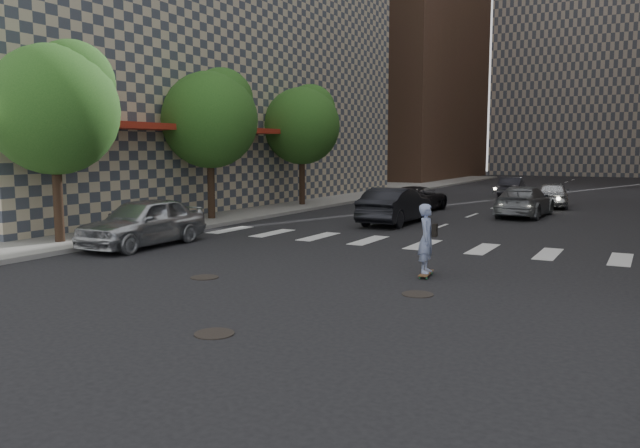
{
  "coord_description": "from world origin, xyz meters",
  "views": [
    {
      "loc": [
        7.82,
        -10.85,
        3.19
      ],
      "look_at": [
        0.33,
        2.95,
        1.3
      ],
      "focal_mm": 35.0,
      "sensor_mm": 36.0,
      "label": 1
    }
  ],
  "objects_px": {
    "traffic_car_b": "(524,201)",
    "tree_a": "(58,104)",
    "skateboarder": "(427,239)",
    "traffic_car_e": "(511,187)",
    "traffic_car_c": "(417,198)",
    "silver_sedan": "(143,222)",
    "tree_b": "(212,116)",
    "traffic_car_a": "(395,206)",
    "tree_c": "(304,122)",
    "traffic_car_d": "(553,195)"
  },
  "relations": [
    {
      "from": "traffic_car_c",
      "to": "traffic_car_e",
      "type": "relative_size",
      "value": 1.15
    },
    {
      "from": "tree_b",
      "to": "traffic_car_a",
      "type": "height_order",
      "value": "tree_b"
    },
    {
      "from": "tree_b",
      "to": "tree_a",
      "type": "bearing_deg",
      "value": -90.0
    },
    {
      "from": "tree_c",
      "to": "traffic_car_e",
      "type": "distance_m",
      "value": 16.01
    },
    {
      "from": "silver_sedan",
      "to": "traffic_car_e",
      "type": "bearing_deg",
      "value": 76.28
    },
    {
      "from": "skateboarder",
      "to": "traffic_car_d",
      "type": "height_order",
      "value": "skateboarder"
    },
    {
      "from": "traffic_car_b",
      "to": "traffic_car_e",
      "type": "distance_m",
      "value": 12.69
    },
    {
      "from": "traffic_car_a",
      "to": "traffic_car_b",
      "type": "relative_size",
      "value": 0.96
    },
    {
      "from": "traffic_car_d",
      "to": "traffic_car_e",
      "type": "bearing_deg",
      "value": -68.77
    },
    {
      "from": "tree_b",
      "to": "tree_c",
      "type": "height_order",
      "value": "same"
    },
    {
      "from": "tree_b",
      "to": "traffic_car_a",
      "type": "relative_size",
      "value": 1.39
    },
    {
      "from": "traffic_car_c",
      "to": "traffic_car_d",
      "type": "relative_size",
      "value": 1.12
    },
    {
      "from": "traffic_car_c",
      "to": "traffic_car_d",
      "type": "bearing_deg",
      "value": -135.59
    },
    {
      "from": "tree_c",
      "to": "skateboarder",
      "type": "distance_m",
      "value": 19.84
    },
    {
      "from": "skateboarder",
      "to": "traffic_car_d",
      "type": "distance_m",
      "value": 21.34
    },
    {
      "from": "silver_sedan",
      "to": "traffic_car_d",
      "type": "distance_m",
      "value": 23.23
    },
    {
      "from": "traffic_car_c",
      "to": "traffic_car_e",
      "type": "bearing_deg",
      "value": -98.9
    },
    {
      "from": "tree_a",
      "to": "traffic_car_a",
      "type": "distance_m",
      "value": 13.73
    },
    {
      "from": "traffic_car_d",
      "to": "traffic_car_e",
      "type": "height_order",
      "value": "traffic_car_d"
    },
    {
      "from": "silver_sedan",
      "to": "traffic_car_a",
      "type": "bearing_deg",
      "value": 61.73
    },
    {
      "from": "traffic_car_b",
      "to": "tree_c",
      "type": "bearing_deg",
      "value": 5.17
    },
    {
      "from": "traffic_car_a",
      "to": "traffic_car_e",
      "type": "height_order",
      "value": "traffic_car_a"
    },
    {
      "from": "tree_c",
      "to": "traffic_car_a",
      "type": "xyz_separation_m",
      "value": [
        7.45,
        -5.13,
        -3.87
      ]
    },
    {
      "from": "tree_c",
      "to": "traffic_car_d",
      "type": "distance_m",
      "value": 14.26
    },
    {
      "from": "tree_a",
      "to": "tree_b",
      "type": "height_order",
      "value": "same"
    },
    {
      "from": "silver_sedan",
      "to": "traffic_car_d",
      "type": "height_order",
      "value": "silver_sedan"
    },
    {
      "from": "tree_b",
      "to": "skateboarder",
      "type": "bearing_deg",
      "value": -30.22
    },
    {
      "from": "traffic_car_e",
      "to": "traffic_car_d",
      "type": "bearing_deg",
      "value": 112.57
    },
    {
      "from": "tree_c",
      "to": "tree_b",
      "type": "bearing_deg",
      "value": -90.0
    },
    {
      "from": "tree_b",
      "to": "traffic_car_d",
      "type": "xyz_separation_m",
      "value": [
        12.22,
        14.19,
        -3.94
      ]
    },
    {
      "from": "tree_a",
      "to": "silver_sedan",
      "type": "xyz_separation_m",
      "value": [
        2.45,
        1.12,
        -3.84
      ]
    },
    {
      "from": "skateboarder",
      "to": "traffic_car_e",
      "type": "relative_size",
      "value": 0.46
    },
    {
      "from": "traffic_car_b",
      "to": "tree_a",
      "type": "bearing_deg",
      "value": 57.08
    },
    {
      "from": "traffic_car_c",
      "to": "traffic_car_a",
      "type": "bearing_deg",
      "value": 103.22
    },
    {
      "from": "traffic_car_a",
      "to": "traffic_car_e",
      "type": "relative_size",
      "value": 1.18
    },
    {
      "from": "skateboarder",
      "to": "traffic_car_a",
      "type": "distance_m",
      "value": 11.11
    },
    {
      "from": "tree_b",
      "to": "traffic_car_b",
      "type": "distance_m",
      "value": 15.06
    },
    {
      "from": "skateboarder",
      "to": "traffic_car_c",
      "type": "relative_size",
      "value": 0.4
    },
    {
      "from": "traffic_car_e",
      "to": "traffic_car_b",
      "type": "bearing_deg",
      "value": 98.59
    },
    {
      "from": "silver_sedan",
      "to": "traffic_car_d",
      "type": "relative_size",
      "value": 1.14
    },
    {
      "from": "tree_b",
      "to": "traffic_car_b",
      "type": "height_order",
      "value": "tree_b"
    },
    {
      "from": "traffic_car_b",
      "to": "silver_sedan",
      "type": "bearing_deg",
      "value": 61.39
    },
    {
      "from": "tree_a",
      "to": "tree_b",
      "type": "distance_m",
      "value": 8.0
    },
    {
      "from": "tree_a",
      "to": "traffic_car_c",
      "type": "xyz_separation_m",
      "value": [
        6.3,
        16.82,
        -4.0
      ]
    },
    {
      "from": "traffic_car_b",
      "to": "skateboarder",
      "type": "bearing_deg",
      "value": 94.34
    },
    {
      "from": "traffic_car_b",
      "to": "traffic_car_d",
      "type": "distance_m",
      "value": 5.66
    },
    {
      "from": "tree_a",
      "to": "traffic_car_a",
      "type": "height_order",
      "value": "tree_a"
    },
    {
      "from": "tree_b",
      "to": "tree_c",
      "type": "xyz_separation_m",
      "value": [
        0.0,
        8.0,
        0.0
      ]
    },
    {
      "from": "skateboarder",
      "to": "traffic_car_d",
      "type": "xyz_separation_m",
      "value": [
        -0.05,
        21.34,
        -0.26
      ]
    },
    {
      "from": "tree_c",
      "to": "traffic_car_b",
      "type": "bearing_deg",
      "value": 2.71
    }
  ]
}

